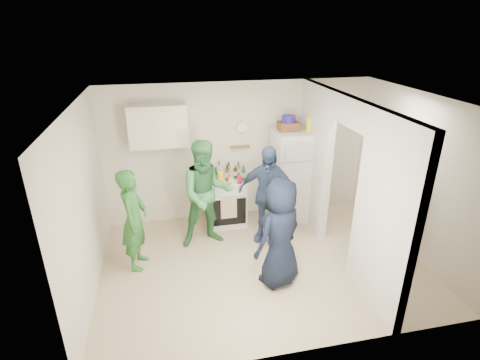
% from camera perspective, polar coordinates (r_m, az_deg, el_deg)
% --- Properties ---
extents(floor, '(4.80, 4.80, 0.00)m').
position_cam_1_polar(floor, '(5.91, 3.37, -12.53)').
color(floor, '#CBB28F').
rests_on(floor, ground).
extents(wall_back, '(4.80, 0.00, 4.80)m').
position_cam_1_polar(wall_back, '(6.81, -0.11, 4.41)').
color(wall_back, silver).
rests_on(wall_back, floor).
extents(wall_front, '(4.80, 0.00, 4.80)m').
position_cam_1_polar(wall_front, '(3.88, 10.49, -11.75)').
color(wall_front, silver).
rests_on(wall_front, floor).
extents(wall_left, '(0.00, 3.40, 3.40)m').
position_cam_1_polar(wall_left, '(5.22, -22.68, -3.62)').
color(wall_left, silver).
rests_on(wall_left, floor).
extents(wall_right, '(0.00, 3.40, 3.40)m').
position_cam_1_polar(wall_right, '(6.32, 25.17, 0.57)').
color(wall_right, silver).
rests_on(wall_right, floor).
extents(ceiling, '(4.80, 4.80, 0.00)m').
position_cam_1_polar(ceiling, '(4.89, 4.07, 11.99)').
color(ceiling, white).
rests_on(ceiling, wall_back).
extents(partition_pier_back, '(0.12, 1.20, 2.50)m').
position_cam_1_polar(partition_pier_back, '(6.62, 11.22, 3.38)').
color(partition_pier_back, silver).
rests_on(partition_pier_back, floor).
extents(partition_pier_front, '(0.12, 1.20, 2.50)m').
position_cam_1_polar(partition_pier_front, '(4.85, 21.14, -5.44)').
color(partition_pier_front, silver).
rests_on(partition_pier_front, floor).
extents(partition_header, '(0.12, 1.00, 0.40)m').
position_cam_1_polar(partition_header, '(5.38, 16.60, 9.96)').
color(partition_header, silver).
rests_on(partition_header, partition_pier_back).
extents(stove, '(0.71, 0.59, 0.85)m').
position_cam_1_polar(stove, '(6.77, -2.22, -3.29)').
color(stove, white).
rests_on(stove, floor).
extents(upper_cabinet, '(0.95, 0.34, 0.70)m').
position_cam_1_polar(upper_cabinet, '(6.33, -12.38, 8.08)').
color(upper_cabinet, silver).
rests_on(upper_cabinet, wall_back).
extents(fridge, '(0.69, 0.67, 1.68)m').
position_cam_1_polar(fridge, '(6.87, 7.89, 0.68)').
color(fridge, white).
rests_on(fridge, floor).
extents(wicker_basket, '(0.35, 0.25, 0.15)m').
position_cam_1_polar(wicker_basket, '(6.58, 7.35, 8.14)').
color(wicker_basket, brown).
rests_on(wicker_basket, fridge).
extents(blue_bowl, '(0.24, 0.24, 0.11)m').
position_cam_1_polar(blue_bowl, '(6.55, 7.41, 9.24)').
color(blue_bowl, '#25148D').
rests_on(blue_bowl, wicker_basket).
extents(yellow_cup_stack_top, '(0.09, 0.09, 0.25)m').
position_cam_1_polar(yellow_cup_stack_top, '(6.55, 10.48, 8.31)').
color(yellow_cup_stack_top, '#FEF615').
rests_on(yellow_cup_stack_top, fridge).
extents(wall_clock, '(0.22, 0.02, 0.22)m').
position_cam_1_polar(wall_clock, '(6.67, 0.35, 8.04)').
color(wall_clock, white).
rests_on(wall_clock, wall_back).
extents(spice_shelf, '(0.35, 0.08, 0.03)m').
position_cam_1_polar(spice_shelf, '(6.73, -0.02, 5.08)').
color(spice_shelf, olive).
rests_on(spice_shelf, wall_back).
extents(nook_window, '(0.03, 0.70, 0.80)m').
position_cam_1_polar(nook_window, '(6.33, 24.60, 4.59)').
color(nook_window, black).
rests_on(nook_window, wall_right).
extents(nook_window_frame, '(0.04, 0.76, 0.86)m').
position_cam_1_polar(nook_window_frame, '(6.32, 24.49, 4.58)').
color(nook_window_frame, white).
rests_on(nook_window_frame, wall_right).
extents(nook_valance, '(0.04, 0.82, 0.18)m').
position_cam_1_polar(nook_valance, '(6.22, 24.83, 7.62)').
color(nook_valance, white).
rests_on(nook_valance, wall_right).
extents(yellow_cup_stack_stove, '(0.09, 0.09, 0.25)m').
position_cam_1_polar(yellow_cup_stack_stove, '(6.33, -3.02, 0.19)').
color(yellow_cup_stack_stove, yellow).
rests_on(yellow_cup_stack_stove, stove).
extents(red_cup, '(0.09, 0.09, 0.12)m').
position_cam_1_polar(red_cup, '(6.43, -0.05, -0.03)').
color(red_cup, '#B50C32').
rests_on(red_cup, stove).
extents(person_green_left, '(0.48, 0.63, 1.56)m').
position_cam_1_polar(person_green_left, '(5.66, -15.84, -5.85)').
color(person_green_left, '#337D32').
rests_on(person_green_left, floor).
extents(person_green_center, '(0.92, 0.74, 1.78)m').
position_cam_1_polar(person_green_center, '(5.99, -5.07, -2.15)').
color(person_green_center, '#3C894B').
rests_on(person_green_center, floor).
extents(person_denim, '(1.04, 0.86, 1.66)m').
position_cam_1_polar(person_denim, '(6.11, 4.15, -2.22)').
color(person_denim, '#354A74').
rests_on(person_denim, floor).
extents(person_navy, '(0.92, 0.82, 1.57)m').
position_cam_1_polar(person_navy, '(5.14, 6.11, -8.09)').
color(person_navy, black).
rests_on(person_navy, floor).
extents(person_nook, '(0.76, 1.20, 1.78)m').
position_cam_1_polar(person_nook, '(6.31, 21.93, -2.49)').
color(person_nook, black).
rests_on(person_nook, floor).
extents(bottle_a, '(0.07, 0.07, 0.30)m').
position_cam_1_polar(bottle_a, '(6.60, -4.94, 1.37)').
color(bottle_a, olive).
rests_on(bottle_a, stove).
extents(bottle_b, '(0.06, 0.06, 0.29)m').
position_cam_1_polar(bottle_b, '(6.43, -3.69, 0.72)').
color(bottle_b, '#1B4D19').
rests_on(bottle_b, stove).
extents(bottle_c, '(0.06, 0.06, 0.30)m').
position_cam_1_polar(bottle_c, '(6.67, -3.18, 1.67)').
color(bottle_c, '#B6BEC6').
rests_on(bottle_c, stove).
extents(bottle_d, '(0.06, 0.06, 0.31)m').
position_cam_1_polar(bottle_d, '(6.49, -2.02, 1.07)').
color(bottle_d, '#5C3A10').
rests_on(bottle_d, stove).
extents(bottle_e, '(0.07, 0.07, 0.26)m').
position_cam_1_polar(bottle_e, '(6.74, -1.72, 1.72)').
color(bottle_e, '#ABB4BD').
rests_on(bottle_e, stove).
extents(bottle_f, '(0.07, 0.07, 0.26)m').
position_cam_1_polar(bottle_f, '(6.60, -0.73, 1.25)').
color(bottle_f, black).
rests_on(bottle_f, stove).
extents(bottle_g, '(0.07, 0.07, 0.27)m').
position_cam_1_polar(bottle_g, '(6.72, -0.25, 1.73)').
color(bottle_g, olive).
rests_on(bottle_g, stove).
extents(bottle_h, '(0.06, 0.06, 0.25)m').
position_cam_1_polar(bottle_h, '(6.39, -4.88, 0.36)').
color(bottle_h, '#989BA2').
rests_on(bottle_h, stove).
extents(bottle_i, '(0.06, 0.06, 0.25)m').
position_cam_1_polar(bottle_i, '(6.66, -1.90, 1.40)').
color(bottle_i, '#643111').
rests_on(bottle_i, stove).
extents(bottle_j, '(0.07, 0.07, 0.28)m').
position_cam_1_polar(bottle_j, '(6.51, 0.56, 1.03)').
color(bottle_j, '#1D5534').
rests_on(bottle_j, stove).
extents(bottle_k, '(0.06, 0.06, 0.25)m').
position_cam_1_polar(bottle_k, '(6.56, -4.24, 1.01)').
color(bottle_k, brown).
rests_on(bottle_k, stove).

